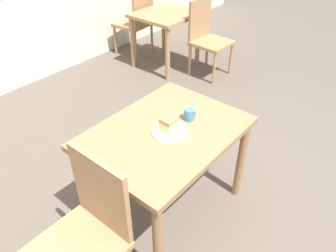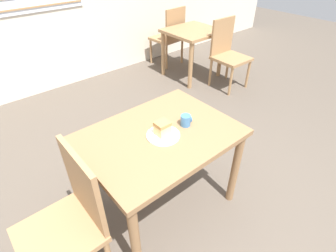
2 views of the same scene
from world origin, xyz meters
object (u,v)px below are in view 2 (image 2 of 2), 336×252
at_px(plate, 163,135).
at_px(cake_slice, 162,128).
at_px(chair_near_window, 69,220).
at_px(dining_table_far, 193,39).
at_px(chair_far_opposite, 170,35).
at_px(chair_far_corner, 228,52).
at_px(dining_table_near, 160,145).
at_px(coffee_mug, 186,120).

relative_size(plate, cake_slice, 2.40).
height_order(chair_near_window, plate, chair_near_window).
bearing_deg(dining_table_far, plate, -139.31).
bearing_deg(dining_table_far, chair_far_opposite, 86.90).
xyz_separation_m(dining_table_far, chair_near_window, (-2.64, -1.67, -0.08)).
bearing_deg(chair_far_corner, cake_slice, -150.73).
bearing_deg(chair_near_window, dining_table_far, 122.36).
bearing_deg(chair_near_window, chair_far_corner, 111.92).
bearing_deg(dining_table_near, chair_far_corner, 27.28).
distance_m(chair_near_window, chair_far_opposite, 3.47).
height_order(dining_table_near, coffee_mug, coffee_mug).
height_order(dining_table_near, plate, plate).
bearing_deg(cake_slice, chair_far_opposite, 48.39).
bearing_deg(dining_table_far, dining_table_near, -139.90).
xyz_separation_m(cake_slice, coffee_mug, (0.20, -0.02, -0.02)).
height_order(dining_table_near, chair_far_opposite, chair_far_opposite).
height_order(dining_table_far, chair_near_window, chair_near_window).
distance_m(chair_far_opposite, cake_slice, 2.94).
height_order(chair_far_corner, plate, chair_far_corner).
xyz_separation_m(chair_far_opposite, coffee_mug, (-1.75, -2.21, 0.27)).
relative_size(dining_table_far, coffee_mug, 9.15).
relative_size(dining_table_near, chair_far_opposite, 1.12).
bearing_deg(cake_slice, dining_table_far, 40.57).
bearing_deg(chair_far_opposite, chair_near_window, 34.79).
bearing_deg(chair_far_corner, chair_near_window, -156.67).
xyz_separation_m(chair_near_window, plate, (0.72, 0.02, 0.24)).
bearing_deg(plate, chair_far_opposite, 48.48).
bearing_deg(dining_table_far, chair_far_corner, -75.10).
relative_size(dining_table_far, chair_far_opposite, 0.79).
bearing_deg(coffee_mug, dining_table_far, 43.95).
distance_m(cake_slice, coffee_mug, 0.20).
bearing_deg(coffee_mug, chair_near_window, -179.13).
bearing_deg(dining_table_far, chair_near_window, -147.64).
relative_size(chair_far_corner, cake_slice, 9.94).
relative_size(dining_table_near, chair_near_window, 1.12).
bearing_deg(chair_far_opposite, coffee_mug, 46.61).
distance_m(chair_near_window, coffee_mug, 0.96).
bearing_deg(plate, chair_far_corner, 28.04).
xyz_separation_m(chair_far_corner, chair_far_opposite, (-0.12, 1.10, 0.00)).
distance_m(dining_table_far, coffee_mug, 2.39).
xyz_separation_m(dining_table_near, chair_far_corner, (2.06, 1.06, -0.13)).
xyz_separation_m(dining_table_near, chair_far_opposite, (1.95, 2.16, -0.13)).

